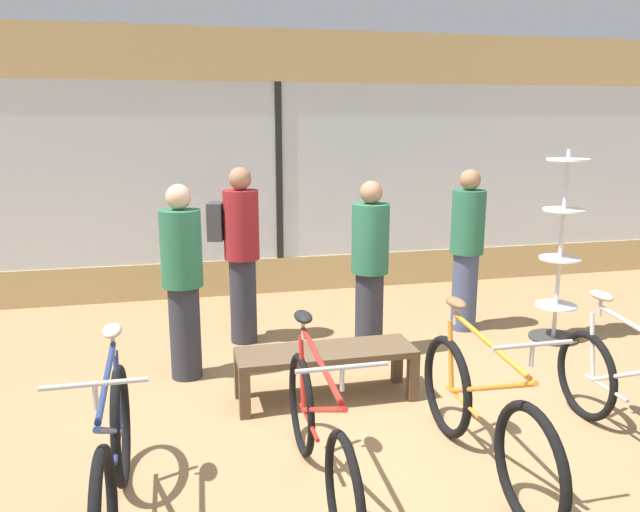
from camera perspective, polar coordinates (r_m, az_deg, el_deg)
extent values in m
plane|color=#99754C|center=(4.51, 4.96, -16.42)|extent=(24.00, 24.00, 0.00)
cube|color=tan|center=(7.96, -3.66, -1.70)|extent=(12.00, 0.08, 0.45)
cube|color=silver|center=(7.74, -3.79, 7.67)|extent=(12.00, 0.04, 2.15)
cube|color=tan|center=(7.75, -3.95, 17.85)|extent=(12.00, 0.08, 0.60)
cube|color=black|center=(7.72, -3.76, 7.65)|extent=(0.08, 0.02, 2.15)
torus|color=black|center=(4.08, -17.74, -14.52)|extent=(0.06, 0.73, 0.73)
cylinder|color=navy|center=(3.50, -18.67, -14.91)|extent=(0.03, 0.92, 0.51)
cylinder|color=navy|center=(3.94, -18.02, -11.67)|extent=(0.03, 0.11, 0.49)
cylinder|color=navy|center=(3.42, -18.95, -10.57)|extent=(0.03, 0.84, 0.10)
cylinder|color=navy|center=(3.89, -17.99, -15.98)|extent=(0.03, 0.44, 0.03)
cylinder|color=#B2B2B7|center=(3.79, -18.39, -7.63)|extent=(0.02, 0.02, 0.14)
ellipsoid|color=#B2A893|center=(3.77, -18.47, -6.48)|extent=(0.11, 0.22, 0.06)
cylinder|color=#B2B2B7|center=(2.99, -19.84, -12.00)|extent=(0.02, 0.02, 0.12)
cylinder|color=#ADADB2|center=(2.97, -19.93, -10.94)|extent=(0.46, 0.02, 0.02)
torus|color=black|center=(4.22, -1.73, -13.40)|extent=(0.05, 0.67, 0.67)
torus|color=black|center=(3.31, 2.23, -21.31)|extent=(0.05, 0.67, 0.67)
cylinder|color=red|center=(3.61, 0.12, -13.87)|extent=(0.03, 1.00, 0.51)
cylinder|color=red|center=(4.08, -1.63, -10.61)|extent=(0.03, 0.11, 0.49)
cylinder|color=red|center=(3.52, 0.01, -9.64)|extent=(0.03, 0.93, 0.10)
cylinder|color=red|center=(4.00, -1.01, -14.88)|extent=(0.03, 0.48, 0.03)
cylinder|color=#B2B2B7|center=(3.93, -1.54, -6.67)|extent=(0.02, 0.02, 0.14)
ellipsoid|color=black|center=(3.91, -1.55, -5.57)|extent=(0.11, 0.22, 0.06)
cylinder|color=#B2B2B7|center=(3.07, 2.03, -11.19)|extent=(0.02, 0.02, 0.12)
cylinder|color=#ADADB2|center=(3.04, 2.04, -10.15)|extent=(0.46, 0.02, 0.02)
torus|color=black|center=(4.52, 11.51, -11.58)|extent=(0.06, 0.71, 0.71)
torus|color=black|center=(3.70, 18.62, -17.80)|extent=(0.06, 0.71, 0.71)
cylinder|color=orange|center=(3.96, 15.12, -11.55)|extent=(0.03, 0.99, 0.51)
cylinder|color=orange|center=(4.39, 11.87, -8.92)|extent=(0.03, 0.11, 0.49)
cylinder|color=orange|center=(3.88, 15.15, -7.67)|extent=(0.03, 0.92, 0.10)
cylinder|color=orange|center=(4.32, 12.85, -12.80)|extent=(0.03, 0.48, 0.03)
cylinder|color=#B2B2B7|center=(4.26, 12.28, -5.22)|extent=(0.02, 0.02, 0.14)
ellipsoid|color=brown|center=(4.23, 12.33, -4.19)|extent=(0.11, 0.22, 0.06)
cylinder|color=#B2B2B7|center=(3.48, 18.80, -8.62)|extent=(0.02, 0.02, 0.12)
cylinder|color=#ADADB2|center=(3.46, 18.87, -7.70)|extent=(0.46, 0.02, 0.02)
torus|color=black|center=(5.05, 23.13, -9.98)|extent=(0.06, 0.66, 0.66)
cylinder|color=#BCBCC1|center=(4.94, 23.64, -7.56)|extent=(0.03, 0.11, 0.49)
cylinder|color=#BCBCC1|center=(4.89, 24.66, -10.87)|extent=(0.03, 0.44, 0.03)
cylinder|color=#B2B2B7|center=(4.82, 24.25, -4.24)|extent=(0.02, 0.02, 0.14)
ellipsoid|color=#B2A893|center=(4.80, 24.33, -3.32)|extent=(0.11, 0.22, 0.06)
cylinder|color=#333333|center=(6.76, 20.54, -6.98)|extent=(0.48, 0.48, 0.03)
cylinder|color=silver|center=(6.52, 21.17, 0.78)|extent=(0.04, 0.04, 1.89)
cylinder|color=white|center=(6.66, 20.76, -4.24)|extent=(0.40, 0.40, 0.02)
cylinder|color=white|center=(6.55, 21.09, -0.21)|extent=(0.40, 0.40, 0.02)
cylinder|color=white|center=(6.46, 21.42, 3.95)|extent=(0.40, 0.40, 0.02)
cylinder|color=white|center=(6.42, 21.76, 8.19)|extent=(0.40, 0.40, 0.02)
cube|color=brown|center=(4.92, 0.54, -8.81)|extent=(1.40, 0.44, 0.05)
cube|color=brown|center=(4.74, -6.90, -12.51)|extent=(0.08, 0.08, 0.36)
cube|color=brown|center=(5.03, 8.49, -11.00)|extent=(0.08, 0.08, 0.36)
cube|color=brown|center=(5.07, -7.36, -10.81)|extent=(0.08, 0.08, 0.36)
cube|color=brown|center=(5.34, 7.06, -9.53)|extent=(0.08, 0.08, 0.36)
cylinder|color=#2D2D38|center=(5.45, -12.22, -6.79)|extent=(0.31, 0.31, 0.81)
cylinder|color=#286647|center=(5.25, -12.59, 0.69)|extent=(0.41, 0.41, 0.64)
sphere|color=tan|center=(5.19, -12.81, 5.28)|extent=(0.21, 0.21, 0.21)
cylinder|color=#2D2D38|center=(5.83, 4.51, -5.29)|extent=(0.29, 0.29, 0.80)
cylinder|color=#286647|center=(5.65, 4.63, 1.61)|extent=(0.38, 0.38, 0.63)
sphere|color=#9E7051|center=(5.59, 4.71, 5.83)|extent=(0.21, 0.21, 0.21)
cylinder|color=#2D2D38|center=(6.20, -7.03, -4.05)|extent=(0.32, 0.32, 0.84)
cylinder|color=maroon|center=(6.02, -7.22, 2.84)|extent=(0.42, 0.42, 0.67)
sphere|color=#9E7051|center=(5.97, -7.33, 7.03)|extent=(0.22, 0.22, 0.22)
cube|color=#38383D|center=(6.06, -9.46, 3.15)|extent=(0.20, 0.27, 0.36)
cylinder|color=#424C6B|center=(6.68, 13.07, -3.16)|extent=(0.30, 0.30, 0.82)
cylinder|color=#286647|center=(6.53, 13.39, 3.04)|extent=(0.39, 0.39, 0.65)
sphere|color=#9E7051|center=(6.47, 13.58, 6.80)|extent=(0.21, 0.21, 0.21)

